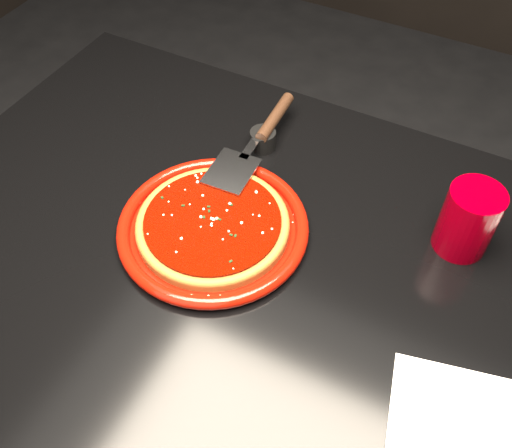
{
  "coord_description": "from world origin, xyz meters",
  "views": [
    {
      "loc": [
        0.22,
        -0.45,
        1.45
      ],
      "look_at": [
        -0.04,
        0.05,
        0.77
      ],
      "focal_mm": 40.0,
      "sensor_mm": 36.0,
      "label": 1
    }
  ],
  "objects": [
    {
      "name": "pizza_sauce",
      "position": [
        -0.1,
        0.02,
        0.77
      ],
      "size": [
        0.25,
        0.25,
        0.01
      ],
      "primitive_type": "cylinder",
      "rotation": [
        0.0,
        0.0,
        0.19
      ],
      "color": "#650900",
      "rests_on": "plate"
    },
    {
      "name": "parmesan_dusting",
      "position": [
        -0.1,
        0.02,
        0.78
      ],
      "size": [
        0.21,
        0.21,
        0.01
      ],
      "primitive_type": null,
      "color": "beige",
      "rests_on": "plate"
    },
    {
      "name": "plate",
      "position": [
        -0.1,
        0.02,
        0.76
      ],
      "size": [
        0.35,
        0.35,
        0.02
      ],
      "primitive_type": "cylinder",
      "rotation": [
        0.0,
        0.0,
        0.19
      ],
      "color": "#750B04",
      "rests_on": "table"
    },
    {
      "name": "pizza_server",
      "position": [
        -0.12,
        0.2,
        0.79
      ],
      "size": [
        0.1,
        0.31,
        0.02
      ],
      "primitive_type": null,
      "rotation": [
        0.0,
        0.0,
        0.05
      ],
      "color": "silver",
      "rests_on": "plate"
    },
    {
      "name": "floor",
      "position": [
        0.0,
        0.0,
        -0.01
      ],
      "size": [
        4.0,
        4.0,
        0.01
      ],
      "primitive_type": "cube",
      "color": "black",
      "rests_on": "ground"
    },
    {
      "name": "pizza_crust_rim",
      "position": [
        -0.1,
        0.02,
        0.77
      ],
      "size": [
        0.28,
        0.28,
        0.02
      ],
      "primitive_type": "torus",
      "rotation": [
        0.0,
        0.0,
        0.19
      ],
      "color": "brown",
      "rests_on": "plate"
    },
    {
      "name": "napkin_a",
      "position": [
        0.32,
        -0.11,
        0.75
      ],
      "size": [
        0.19,
        0.19,
        0.0
      ],
      "primitive_type": "cube",
      "rotation": [
        0.0,
        0.0,
        0.22
      ],
      "color": "silver",
      "rests_on": "table"
    },
    {
      "name": "ramekin",
      "position": [
        -0.12,
        0.23,
        0.77
      ],
      "size": [
        0.06,
        0.06,
        0.04
      ],
      "primitive_type": "cylinder",
      "rotation": [
        0.0,
        0.0,
        -0.24
      ],
      "color": "black",
      "rests_on": "table"
    },
    {
      "name": "table",
      "position": [
        0.0,
        0.0,
        0.38
      ],
      "size": [
        1.2,
        0.8,
        0.75
      ],
      "primitive_type": "cube",
      "color": "black",
      "rests_on": "floor"
    },
    {
      "name": "pizza_crust",
      "position": [
        -0.1,
        0.02,
        0.76
      ],
      "size": [
        0.28,
        0.28,
        0.01
      ],
      "primitive_type": "cylinder",
      "rotation": [
        0.0,
        0.0,
        0.19
      ],
      "color": "brown",
      "rests_on": "plate"
    },
    {
      "name": "cup",
      "position": [
        0.25,
        0.17,
        0.81
      ],
      "size": [
        0.1,
        0.1,
        0.11
      ],
      "primitive_type": "cylinder",
      "rotation": [
        0.0,
        0.0,
        -0.3
      ],
      "color": "#81000C",
      "rests_on": "table"
    },
    {
      "name": "basil_flecks",
      "position": [
        -0.1,
        0.02,
        0.78
      ],
      "size": [
        0.19,
        0.19,
        0.0
      ],
      "primitive_type": null,
      "color": "black",
      "rests_on": "plate"
    }
  ]
}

